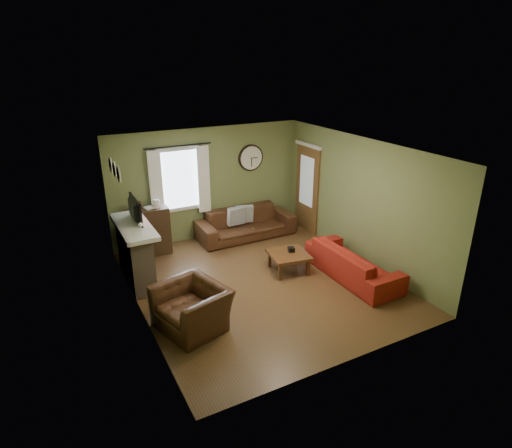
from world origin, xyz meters
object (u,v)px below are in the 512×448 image
coffee_table (288,262)px  sofa_red (353,262)px  bookshelf (149,232)px  sofa_brown (246,223)px  armchair (192,307)px

coffee_table → sofa_red: bearing=-38.3°
bookshelf → sofa_brown: size_ratio=0.46×
sofa_brown → sofa_red: bearing=-70.8°
bookshelf → sofa_red: (3.27, -2.85, -0.22)m
bookshelf → coffee_table: (2.27, -2.07, -0.33)m
bookshelf → sofa_red: bookshelf is taller
sofa_red → coffee_table: bearing=51.7°
sofa_brown → bookshelf: bearing=178.0°
sofa_brown → coffee_table: 1.99m
coffee_table → sofa_brown: bearing=89.2°
bookshelf → coffee_table: 3.09m
sofa_brown → armchair: 3.75m
bookshelf → coffee_table: bookshelf is taller
sofa_brown → coffee_table: (-0.03, -1.99, -0.14)m
armchair → coffee_table: (2.37, 0.89, -0.16)m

